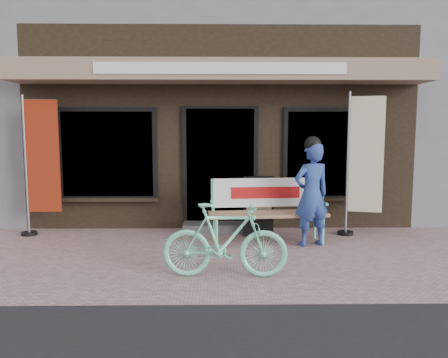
{
  "coord_description": "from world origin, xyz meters",
  "views": [
    {
      "loc": [
        -0.04,
        -5.79,
        1.79
      ],
      "look_at": [
        0.05,
        0.7,
        1.05
      ],
      "focal_mm": 35.0,
      "sensor_mm": 36.0,
      "label": 1
    }
  ],
  "objects_px": {
    "person": "(312,192)",
    "bicycle": "(225,240)",
    "menu_stand": "(258,205)",
    "bench": "(267,205)",
    "nobori_cream": "(363,162)",
    "nobori_red": "(40,164)"
  },
  "relations": [
    {
      "from": "bicycle",
      "to": "menu_stand",
      "type": "height_order",
      "value": "menu_stand"
    },
    {
      "from": "person",
      "to": "menu_stand",
      "type": "relative_size",
      "value": 1.67
    },
    {
      "from": "bench",
      "to": "person",
      "type": "distance_m",
      "value": 0.74
    },
    {
      "from": "nobori_cream",
      "to": "menu_stand",
      "type": "xyz_separation_m",
      "value": [
        -1.74,
        0.0,
        -0.73
      ]
    },
    {
      "from": "person",
      "to": "bicycle",
      "type": "xyz_separation_m",
      "value": [
        -1.35,
        -1.44,
        -0.37
      ]
    },
    {
      "from": "bicycle",
      "to": "nobori_red",
      "type": "height_order",
      "value": "nobori_red"
    },
    {
      "from": "menu_stand",
      "to": "bench",
      "type": "bearing_deg",
      "value": -81.6
    },
    {
      "from": "nobori_cream",
      "to": "nobori_red",
      "type": "bearing_deg",
      "value": -166.7
    },
    {
      "from": "bench",
      "to": "nobori_cream",
      "type": "relative_size",
      "value": 0.79
    },
    {
      "from": "bench",
      "to": "menu_stand",
      "type": "xyz_separation_m",
      "value": [
        -0.1,
        0.38,
        -0.07
      ]
    },
    {
      "from": "bench",
      "to": "menu_stand",
      "type": "height_order",
      "value": "menu_stand"
    },
    {
      "from": "bench",
      "to": "nobori_cream",
      "type": "bearing_deg",
      "value": 8.03
    },
    {
      "from": "person",
      "to": "bicycle",
      "type": "bearing_deg",
      "value": -151.75
    },
    {
      "from": "bench",
      "to": "nobori_red",
      "type": "distance_m",
      "value": 3.84
    },
    {
      "from": "nobori_red",
      "to": "bicycle",
      "type": "bearing_deg",
      "value": -37.71
    },
    {
      "from": "bicycle",
      "to": "menu_stand",
      "type": "distance_m",
      "value": 2.15
    },
    {
      "from": "bicycle",
      "to": "nobori_cream",
      "type": "distance_m",
      "value": 3.21
    },
    {
      "from": "person",
      "to": "nobori_cream",
      "type": "distance_m",
      "value": 1.23
    },
    {
      "from": "nobori_cream",
      "to": "menu_stand",
      "type": "bearing_deg",
      "value": -165.61
    },
    {
      "from": "bench",
      "to": "menu_stand",
      "type": "distance_m",
      "value": 0.4
    },
    {
      "from": "bench",
      "to": "nobori_red",
      "type": "height_order",
      "value": "nobori_red"
    },
    {
      "from": "person",
      "to": "nobori_red",
      "type": "bearing_deg",
      "value": 151.87
    }
  ]
}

